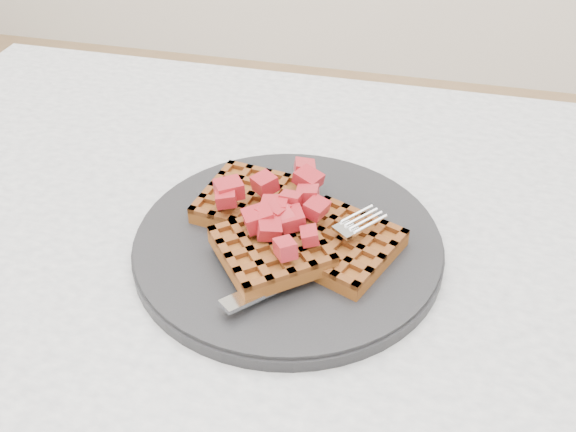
{
  "coord_description": "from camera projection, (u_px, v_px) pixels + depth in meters",
  "views": [
    {
      "loc": [
        0.02,
        -0.41,
        1.15
      ],
      "look_at": [
        -0.08,
        0.03,
        0.79
      ],
      "focal_mm": 40.0,
      "sensor_mm": 36.0,
      "label": 1
    }
  ],
  "objects": [
    {
      "name": "strawberry_pile",
      "position": [
        288.0,
        204.0,
        0.57
      ],
      "size": [
        0.15,
        0.15,
        0.02
      ],
      "primitive_type": null,
      "color": "#88010B",
      "rests_on": "waffles"
    },
    {
      "name": "plate",
      "position": [
        288.0,
        243.0,
        0.6
      ],
      "size": [
        0.29,
        0.29,
        0.02
      ],
      "primitive_type": "cylinder",
      "color": "black",
      "rests_on": "table"
    },
    {
      "name": "fork",
      "position": [
        318.0,
        261.0,
        0.55
      ],
      "size": [
        0.13,
        0.16,
        0.02
      ],
      "primitive_type": null,
      "rotation": [
        0.0,
        0.0,
        -0.67
      ],
      "color": "silver",
      "rests_on": "plate"
    },
    {
      "name": "waffles",
      "position": [
        287.0,
        230.0,
        0.58
      ],
      "size": [
        0.21,
        0.19,
        0.03
      ],
      "color": "brown",
      "rests_on": "plate"
    },
    {
      "name": "table",
      "position": [
        361.0,
        372.0,
        0.63
      ],
      "size": [
        1.2,
        0.8,
        0.75
      ],
      "color": "silver",
      "rests_on": "ground"
    }
  ]
}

